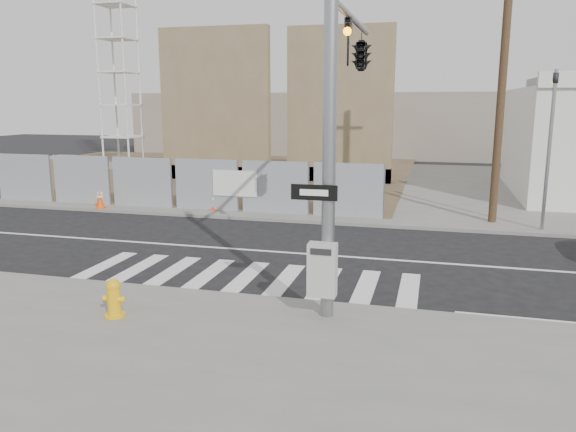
% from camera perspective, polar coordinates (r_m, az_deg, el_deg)
% --- Properties ---
extents(ground, '(100.00, 100.00, 0.00)m').
position_cam_1_polar(ground, '(16.45, -1.45, -3.65)').
color(ground, black).
rests_on(ground, ground).
extents(sidewalk_far, '(50.00, 20.00, 0.12)m').
position_cam_1_polar(sidewalk_far, '(29.88, 6.07, 3.29)').
color(sidewalk_far, slate).
rests_on(sidewalk_far, ground).
extents(signal_pole, '(0.96, 5.87, 7.00)m').
position_cam_1_polar(signal_pole, '(13.35, 6.53, 13.49)').
color(signal_pole, gray).
rests_on(signal_pole, sidewalk_near).
extents(far_signal_pole, '(0.16, 0.20, 5.60)m').
position_cam_1_polar(far_signal_pole, '(20.18, 25.17, 8.11)').
color(far_signal_pole, gray).
rests_on(far_signal_pole, sidewalk_far).
extents(chain_link_fence, '(24.60, 0.04, 2.00)m').
position_cam_1_polar(chain_link_fence, '(25.08, -20.61, 3.49)').
color(chain_link_fence, gray).
rests_on(chain_link_fence, sidewalk_far).
extents(concrete_wall_left, '(6.00, 1.30, 8.00)m').
position_cam_1_polar(concrete_wall_left, '(30.57, -7.33, 9.69)').
color(concrete_wall_left, brown).
rests_on(concrete_wall_left, sidewalk_far).
extents(concrete_wall_right, '(5.50, 1.30, 8.00)m').
position_cam_1_polar(concrete_wall_right, '(29.76, 5.27, 9.69)').
color(concrete_wall_right, brown).
rests_on(concrete_wall_right, sidewalk_far).
extents(crane_tower, '(2.60, 2.60, 18.15)m').
position_cam_1_polar(crane_tower, '(37.95, -17.07, 18.18)').
color(crane_tower, slate).
rests_on(crane_tower, sidewalk_far).
extents(utility_pole_right, '(1.60, 0.28, 10.00)m').
position_cam_1_polar(utility_pole_right, '(20.86, 20.98, 13.25)').
color(utility_pole_right, '#473421').
rests_on(utility_pole_right, sidewalk_far).
extents(fire_hydrant, '(0.53, 0.53, 0.77)m').
position_cam_1_polar(fire_hydrant, '(11.73, -17.28, -7.95)').
color(fire_hydrant, '#F1AF0D').
rests_on(fire_hydrant, sidewalk_near).
extents(traffic_cone_b, '(0.43, 0.43, 0.72)m').
position_cam_1_polar(traffic_cone_b, '(24.60, -18.54, 1.95)').
color(traffic_cone_b, '#FD620D').
rests_on(traffic_cone_b, sidewalk_far).
extents(traffic_cone_c, '(0.47, 0.47, 0.73)m').
position_cam_1_polar(traffic_cone_c, '(23.68, -18.57, 1.61)').
color(traffic_cone_c, '#FF4C0D').
rests_on(traffic_cone_c, sidewalk_far).
extents(traffic_cone_d, '(0.42, 0.42, 0.70)m').
position_cam_1_polar(traffic_cone_d, '(22.35, -7.49, 1.52)').
color(traffic_cone_d, '#FF330D').
rests_on(traffic_cone_d, sidewalk_far).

